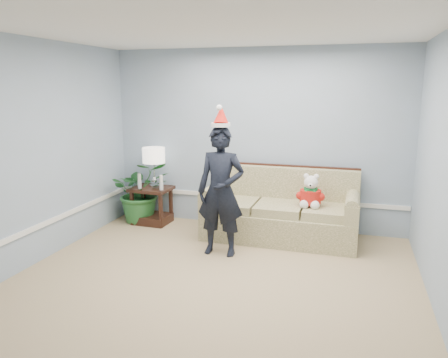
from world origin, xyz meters
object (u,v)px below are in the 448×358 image
Objects in this scene: side_table at (152,209)px; houseplant at (141,191)px; sofa at (281,213)px; table_lamp at (154,157)px; man at (221,191)px; teddy_bear at (310,195)px.

houseplant reaches higher than side_table.
sofa is 3.45× the size of table_lamp.
houseplant is 1.91m from man.
houseplant is at bearing 171.09° from side_table.
houseplant is (-2.26, 0.11, 0.14)m from sofa.
table_lamp is at bearing 176.52° from sofa.
man reaches higher than teddy_bear.
teddy_bear is at bearing -5.34° from houseplant.
man is at bearing -147.46° from teddy_bear.
sofa is at bearing 160.74° from teddy_bear.
sofa is at bearing -4.14° from table_lamp.
table_lamp is 1.73m from man.
side_table is 0.83m from table_lamp.
table_lamp is 0.63× the size of houseplant.
table_lamp is 1.34× the size of teddy_bear.
man is (1.43, -0.93, 0.60)m from side_table.
teddy_bear is (2.68, -0.25, 0.20)m from houseplant.
side_table is 1.81m from man.
table_lamp is 0.60m from houseplant.
sofa reaches higher than teddy_bear.
side_table is at bearing 178.33° from sofa.
man is at bearing -126.35° from sofa.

